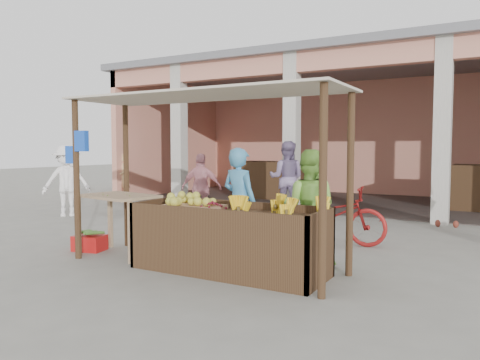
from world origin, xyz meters
The scene contains 19 objects.
ground centered at (0.00, 0.00, 0.00)m, with size 60.00×60.00×0.00m, color slate.
market_building centered at (0.05, 8.93, 2.70)m, with size 14.40×6.40×4.20m.
fruit_stall centered at (0.50, 0.00, 0.40)m, with size 2.60×0.95×0.80m, color #45301B.
stall_awning centered at (-0.01, 0.06, 1.98)m, with size 4.09×1.35×2.39m.
banana_heap centered at (1.24, -0.03, 0.90)m, with size 1.07×0.59×0.20m, color gold, non-canonical shape.
melon_tray centered at (-0.10, -0.04, 0.90)m, with size 0.81×0.70×0.21m.
berry_heap centered at (0.26, -0.02, 0.88)m, with size 0.49×0.40×0.16m, color maroon.
side_table centered at (-1.47, 0.03, 0.79)m, with size 1.27×0.96×0.93m.
papaya_pile centered at (-1.47, 0.03, 1.03)m, with size 0.67×0.38×0.19m, color #4A902F, non-canonical shape.
red_crate centered at (-2.11, 0.02, 0.12)m, with size 0.47×0.34×0.25m, color red.
plantain_bundle centered at (-2.11, 0.02, 0.28)m, with size 0.37×0.26×0.07m, color #4B8630, non-canonical shape.
produce_sacks centered at (2.68, 5.19, 0.29)m, with size 0.77×0.48×0.58m.
vendor_blue centered at (0.17, 0.87, 0.88)m, with size 0.66×0.49×1.76m, color #4898CA.
vendor_green centered at (1.30, 0.83, 0.86)m, with size 0.83×0.48×1.72m, color #85C349.
motorcycle centered at (1.10, 2.39, 0.52)m, with size 1.99×0.69×1.04m, color maroon.
shopper_a centered at (-5.49, 2.46, 0.92)m, with size 1.19×0.59×1.85m, color white.
shopper_b centered at (-2.13, 3.26, 0.81)m, with size 0.96×0.51×1.63m, color #D58890.
shopper_e centered at (-6.80, 5.80, 0.76)m, with size 0.56×0.43×1.52m, color tan.
shopper_f centered at (-0.98, 5.31, 0.99)m, with size 0.97×0.56×1.98m, color slate.
Camera 1 is at (3.63, -5.28, 1.66)m, focal length 35.00 mm.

